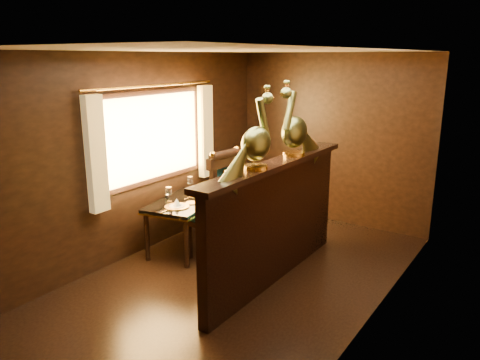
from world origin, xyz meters
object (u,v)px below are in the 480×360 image
at_px(dining_table, 185,205).
at_px(peacock_left, 256,129).
at_px(chair_right, 233,213).
at_px(peacock_right, 295,118).
at_px(chair_left, 220,203).

height_order(dining_table, peacock_left, peacock_left).
height_order(chair_right, peacock_right, peacock_right).
xyz_separation_m(chair_right, peacock_left, (0.67, -0.55, 1.14)).
bearing_deg(chair_right, peacock_left, -25.30).
bearing_deg(chair_right, peacock_right, 34.60).
bearing_deg(peacock_right, chair_right, -159.36).
distance_m(chair_left, peacock_right, 1.35).
distance_m(chair_right, peacock_left, 1.43).
distance_m(dining_table, peacock_left, 1.88).
relative_size(dining_table, peacock_left, 1.53).
xyz_separation_m(dining_table, chair_right, (0.71, 0.04, 0.03)).
xyz_separation_m(dining_table, peacock_right, (1.38, 0.29, 1.18)).
relative_size(dining_table, peacock_right, 1.47).
bearing_deg(peacock_left, peacock_right, 90.00).
relative_size(chair_left, peacock_left, 1.75).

